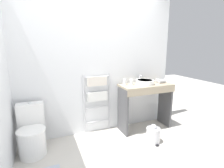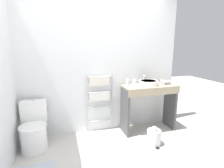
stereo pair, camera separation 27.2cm
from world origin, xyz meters
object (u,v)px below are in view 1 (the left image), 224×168
Objects in this scene: towel_radiator at (97,93)px; trash_bin at (153,135)px; toilet at (32,135)px; cup_near_edge at (131,82)px; cup_near_wall at (125,82)px; sink_basin at (145,82)px; hair_dryer at (162,81)px.

towel_radiator reaches higher than trash_bin.
toilet is 7.26× the size of cup_near_edge.
cup_near_wall is at bearing 108.97° from trash_bin.
towel_radiator is at bearing 168.92° from cup_near_edge.
cup_near_edge is (0.11, -0.06, 0.00)m from cup_near_wall.
cup_near_wall reaches higher than sink_basin.
sink_basin is 1.05× the size of trash_bin.
trash_bin is at bearing -71.03° from cup_near_wall.
sink_basin is (1.98, 0.07, 0.63)m from toilet.
hair_dryer is at bearing -11.48° from cup_near_wall.
cup_near_wall is 0.56× the size of hair_dryer.
towel_radiator is 0.91m from sink_basin.
sink_basin reaches higher than hair_dryer.
towel_radiator is at bearing 170.59° from hair_dryer.
sink_basin is 0.95m from trash_bin.
hair_dryer is (2.35, 0.06, 0.62)m from toilet.
towel_radiator is at bearing 13.72° from toilet.
cup_near_wall is at bearing 149.73° from cup_near_edge.
cup_near_edge is (-0.24, 0.07, 0.01)m from sink_basin.
cup_near_edge is 0.31× the size of trash_bin.
towel_radiator reaches higher than hair_dryer.
trash_bin is at bearing -79.04° from cup_near_edge.
toilet is 7.46× the size of cup_near_wall.
trash_bin is at bearing -43.82° from towel_radiator.
hair_dryer is (0.62, -0.08, -0.01)m from cup_near_edge.
cup_near_wall is 0.74m from hair_dryer.
sink_basin is at bearing 178.67° from hair_dryer.
toilet is at bearing 166.65° from trash_bin.
cup_near_wall is (0.51, -0.06, 0.18)m from towel_radiator.
toilet is 1.75m from cup_near_wall.
trash_bin is (0.22, -0.65, -0.79)m from cup_near_wall.
sink_basin is at bearing 75.70° from trash_bin.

